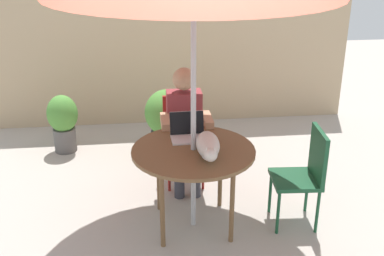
# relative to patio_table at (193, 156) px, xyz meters

# --- Properties ---
(ground_plane) EXTENTS (14.00, 14.00, 0.00)m
(ground_plane) POSITION_rel_patio_table_xyz_m (0.00, 0.00, -0.68)
(ground_plane) COLOR #ADA399
(fence_back) EXTENTS (4.71, 0.08, 1.78)m
(fence_back) POSITION_rel_patio_table_xyz_m (0.00, 2.50, 0.21)
(fence_back) COLOR tan
(fence_back) RESTS_ON ground
(patio_table) EXTENTS (1.04, 1.04, 0.74)m
(patio_table) POSITION_rel_patio_table_xyz_m (0.00, 0.00, 0.00)
(patio_table) COLOR brown
(patio_table) RESTS_ON ground
(chair_occupied) EXTENTS (0.40, 0.40, 0.89)m
(chair_occupied) POSITION_rel_patio_table_xyz_m (0.00, 0.87, -0.16)
(chair_occupied) COLOR maroon
(chair_occupied) RESTS_ON ground
(chair_empty) EXTENTS (0.43, 0.43, 0.89)m
(chair_empty) POSITION_rel_patio_table_xyz_m (0.97, -0.07, -0.16)
(chair_empty) COLOR #194C2D
(chair_empty) RESTS_ON ground
(person_seated) EXTENTS (0.48, 0.48, 1.23)m
(person_seated) POSITION_rel_patio_table_xyz_m (0.00, 0.71, 0.01)
(person_seated) COLOR maroon
(person_seated) RESTS_ON ground
(laptop) EXTENTS (0.31, 0.26, 0.21)m
(laptop) POSITION_rel_patio_table_xyz_m (-0.02, 0.25, 0.12)
(laptop) COLOR silver
(laptop) RESTS_ON patio_table
(cat) EXTENTS (0.21, 0.65, 0.17)m
(cat) POSITION_rel_patio_table_xyz_m (0.11, -0.13, 0.14)
(cat) COLOR silver
(cat) RESTS_ON patio_table
(potted_plant_near_fence) EXTENTS (0.35, 0.35, 0.69)m
(potted_plant_near_fence) POSITION_rel_patio_table_xyz_m (-1.32, 1.69, -0.30)
(potted_plant_near_fence) COLOR #595654
(potted_plant_near_fence) RESTS_ON ground
(potted_plant_by_chair) EXTENTS (0.52, 0.52, 0.76)m
(potted_plant_by_chair) POSITION_rel_patio_table_xyz_m (-0.12, 1.53, -0.27)
(potted_plant_by_chair) COLOR #33383D
(potted_plant_by_chair) RESTS_ON ground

